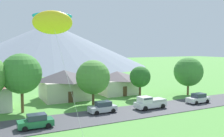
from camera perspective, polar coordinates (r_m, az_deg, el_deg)
name	(u,v)px	position (r m, az deg, el deg)	size (l,w,h in m)	color
road_strip	(78,119)	(34.90, -7.92, -11.50)	(160.00, 7.29, 0.08)	#424247
mountain_far_east_ridge	(50,45)	(134.84, -14.10, 5.35)	(100.06, 100.06, 22.53)	gray
house_left_center	(117,82)	(52.99, 1.13, -3.11)	(8.35, 7.40, 4.79)	beige
house_rightmost	(64,84)	(48.43, -10.88, -3.51)	(8.99, 8.29, 5.51)	beige
tree_near_left	(93,77)	(42.33, -4.38, -2.00)	(5.83, 5.83, 7.72)	#4C3823
tree_center	(188,72)	(53.49, 17.12, -0.72)	(5.96, 5.96, 7.82)	brown
tree_right_of_center	(140,77)	(48.30, 6.46, -1.93)	(4.07, 4.07, 6.20)	#4C3823
tree_near_right	(21,74)	(39.44, -20.07, -1.10)	(6.04, 6.04, 8.98)	brown
parked_car_green_west_end	(36,121)	(32.21, -17.08, -11.54)	(4.21, 2.09, 1.68)	#237042
parked_car_white_mid_west	(198,98)	(46.64, 19.16, -6.50)	(4.23, 2.15, 1.68)	white
parked_car_silver_mid_east	(103,107)	(37.75, -2.15, -8.89)	(4.24, 2.15, 1.68)	#B7BCC1
pickup_truck_white_west_side	(150,102)	(40.53, 8.64, -7.70)	(5.21, 2.35, 1.99)	white
kite_flyer_with_kite	(53,24)	(22.12, -13.38, 9.99)	(3.65, 6.70, 13.08)	#3D3D42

